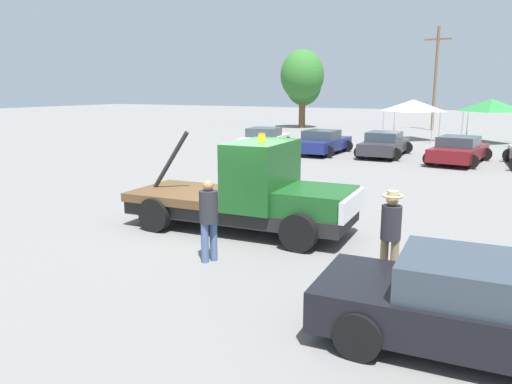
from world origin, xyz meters
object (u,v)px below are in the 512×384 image
object	(u,v)px
tow_truck	(252,194)
parked_car_maroon	(459,150)
parked_car_cream	(265,139)
canopy_tent_white	(413,106)
foreground_car	(489,310)
parked_car_navy	(322,142)
tree_left	(302,76)
parked_car_charcoal	(384,144)
person_near_truck	(391,228)
utility_pole	(436,76)
person_at_hood	(209,215)
tree_center	(304,85)
canopy_tent_green	(491,105)

from	to	relation	value
tow_truck	parked_car_maroon	world-z (taller)	tow_truck
parked_car_cream	canopy_tent_white	bearing A→B (deg)	-42.85
foreground_car	parked_car_navy	size ratio (longest dim) A/B	1.09
foreground_car	tree_left	world-z (taller)	tree_left
parked_car_charcoal	canopy_tent_white	size ratio (longest dim) A/B	1.45
tow_truck	person_near_truck	size ratio (longest dim) A/B	3.45
utility_pole	parked_car_navy	bearing A→B (deg)	-97.74
person_at_hood	tow_truck	bearing A→B (deg)	121.33
foreground_car	parked_car_navy	world-z (taller)	same
person_near_truck	parked_car_charcoal	bearing A→B (deg)	-155.14
person_near_truck	parked_car_navy	size ratio (longest dim) A/B	0.39
person_near_truck	tree_center	size ratio (longest dim) A/B	0.30
canopy_tent_white	foreground_car	bearing A→B (deg)	-76.78
tow_truck	parked_car_maroon	size ratio (longest dim) A/B	1.24
canopy_tent_green	utility_pole	world-z (taller)	utility_pole
tow_truck	parked_car_navy	size ratio (longest dim) A/B	1.34
canopy_tent_green	tree_center	distance (m)	17.99
canopy_tent_white	tree_left	xyz separation A→B (m)	(-11.38, 6.73, 2.33)
person_at_hood	parked_car_maroon	bearing A→B (deg)	105.09
person_near_truck	canopy_tent_green	world-z (taller)	canopy_tent_green
canopy_tent_white	canopy_tent_green	distance (m)	4.99
parked_car_charcoal	tree_left	xyz separation A→B (m)	(-11.84, 16.24, 4.12)
person_near_truck	person_at_hood	xyz separation A→B (m)	(-3.61, -0.72, -0.01)
utility_pole	foreground_car	bearing A→B (deg)	-79.74
parked_car_maroon	tree_center	distance (m)	23.86
parked_car_cream	canopy_tent_green	xyz separation A→B (m)	(11.52, 10.09, 1.88)
person_near_truck	tree_center	distance (m)	38.42
parked_car_cream	canopy_tent_green	world-z (taller)	canopy_tent_green
parked_car_charcoal	parked_car_maroon	distance (m)	3.96
parked_car_charcoal	utility_pole	world-z (taller)	utility_pole
parked_car_navy	parked_car_maroon	size ratio (longest dim) A/B	0.93
person_at_hood	tree_left	distance (m)	37.27
canopy_tent_white	utility_pole	world-z (taller)	utility_pole
person_at_hood	utility_pole	bearing A→B (deg)	116.79
parked_car_maroon	person_near_truck	bearing A→B (deg)	-171.20
person_at_hood	parked_car_charcoal	distance (m)	18.59
person_at_hood	parked_car_charcoal	size ratio (longest dim) A/B	0.37
parked_car_navy	canopy_tent_green	world-z (taller)	canopy_tent_green
tow_truck	parked_car_cream	size ratio (longest dim) A/B	1.23
person_near_truck	foreground_car	bearing A→B (deg)	52.37
canopy_tent_white	canopy_tent_green	world-z (taller)	canopy_tent_green
canopy_tent_white	canopy_tent_green	xyz separation A→B (m)	(4.99, 0.03, 0.09)
foreground_car	canopy_tent_green	world-z (taller)	canopy_tent_green
tree_center	canopy_tent_white	bearing A→B (deg)	-32.30
tow_truck	parked_car_navy	distance (m)	16.02
parked_car_charcoal	tree_center	distance (m)	20.79
utility_pole	parked_car_charcoal	bearing A→B (deg)	-88.11
person_near_truck	parked_car_navy	xyz separation A→B (m)	(-7.92, 17.22, -0.38)
parked_car_cream	utility_pole	world-z (taller)	utility_pole
tree_left	utility_pole	distance (m)	11.60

